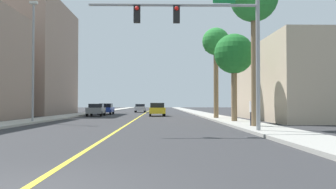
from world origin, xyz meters
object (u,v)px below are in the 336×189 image
object	(u,v)px
pedestrian	(253,112)
palm_mid	(234,55)
car_blue	(106,109)
car_yellow	(157,109)
palm_far	(216,44)
street_lamp	(33,55)
car_silver	(140,108)
palm_near	(254,1)
traffic_signal_mast	(208,33)
car_gray	(96,110)

from	to	relation	value
pedestrian	palm_mid	bearing A→B (deg)	61.55
car_blue	pedestrian	xyz separation A→B (m)	(12.63, -27.68, 0.21)
car_yellow	pedestrian	distance (m)	21.72
palm_far	street_lamp	bearing A→B (deg)	-157.21
palm_far	car_silver	distance (m)	29.67
car_yellow	palm_mid	bearing A→B (deg)	-70.51
street_lamp	palm_near	bearing A→B (deg)	-22.66
traffic_signal_mast	car_blue	world-z (taller)	traffic_signal_mast
car_yellow	car_silver	distance (m)	19.02
traffic_signal_mast	palm_mid	bearing A→B (deg)	71.38
palm_near	car_yellow	distance (m)	22.99
palm_far	car_silver	size ratio (longest dim) A/B	1.85
palm_far	car_silver	bearing A→B (deg)	106.86
street_lamp	palm_mid	bearing A→B (deg)	-0.18
palm_far	palm_near	bearing A→B (deg)	-88.54
car_silver	car_blue	bearing A→B (deg)	-109.22
street_lamp	palm_near	size ratio (longest dim) A/B	1.01
street_lamp	car_yellow	xyz separation A→B (m)	(9.02, 15.08, -4.23)
traffic_signal_mast	palm_near	world-z (taller)	palm_near
traffic_signal_mast	palm_near	bearing A→B (deg)	46.87
palm_far	traffic_signal_mast	bearing A→B (deg)	-100.11
car_blue	car_gray	distance (m)	6.51
pedestrian	car_yellow	bearing A→B (deg)	77.99
palm_mid	car_silver	distance (m)	35.31
traffic_signal_mast	car_silver	xyz separation A→B (m)	(-5.65, 43.33, -4.11)
palm_mid	palm_far	bearing A→B (deg)	93.75
car_blue	car_silver	xyz separation A→B (m)	(3.92, 12.05, -0.04)
car_yellow	car_silver	world-z (taller)	car_yellow
traffic_signal_mast	car_gray	distance (m)	26.92
traffic_signal_mast	palm_far	bearing A→B (deg)	79.89
traffic_signal_mast	palm_near	xyz separation A→B (m)	(3.08, 3.29, 2.54)
street_lamp	car_yellow	world-z (taller)	street_lamp
palm_far	car_blue	xyz separation A→B (m)	(-12.34, 15.73, -6.11)
car_gray	car_silver	xyz separation A→B (m)	(4.09, 18.56, -0.02)
car_blue	car_gray	bearing A→B (deg)	88.59
street_lamp	car_gray	distance (m)	16.00
pedestrian	palm_near	bearing A→B (deg)	-113.02
car_gray	car_yellow	bearing A→B (deg)	176.62
traffic_signal_mast	car_gray	xyz separation A→B (m)	(-9.74, 24.76, -4.10)
car_gray	car_yellow	world-z (taller)	car_yellow
car_yellow	palm_far	bearing A→B (deg)	-60.45
car_blue	car_yellow	world-z (taller)	car_yellow
traffic_signal_mast	car_yellow	distance (m)	25.02
palm_mid	car_silver	size ratio (longest dim) A/B	1.46
traffic_signal_mast	street_lamp	distance (m)	15.05
palm_mid	car_silver	xyz separation A→B (m)	(-8.82, 33.91, -4.34)
palm_mid	car_blue	size ratio (longest dim) A/B	1.61
palm_near	car_blue	size ratio (longest dim) A/B	2.18
traffic_signal_mast	pedestrian	xyz separation A→B (m)	(3.06, 3.59, -3.87)
car_blue	car_silver	size ratio (longest dim) A/B	0.90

